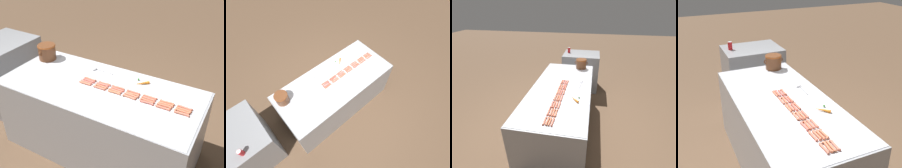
% 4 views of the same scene
% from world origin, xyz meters
% --- Properties ---
extents(ground_plane, '(20.00, 20.00, 0.00)m').
position_xyz_m(ground_plane, '(0.00, 0.00, 0.00)').
color(ground_plane, brown).
extents(griddle_counter, '(0.96, 2.16, 0.86)m').
position_xyz_m(griddle_counter, '(0.00, 0.00, 0.43)').
color(griddle_counter, '#9EA0A5').
rests_on(griddle_counter, ground_plane).
extents(back_cabinet, '(0.89, 0.69, 0.93)m').
position_xyz_m(back_cabinet, '(0.18, 1.71, 0.47)').
color(back_cabinet, gray).
rests_on(back_cabinet, ground_plane).
extents(hot_dog_0, '(0.03, 0.15, 0.02)m').
position_xyz_m(hot_dog_0, '(-0.03, -0.88, 0.87)').
color(hot_dog_0, '#CC6D53').
rests_on(hot_dog_0, griddle_counter).
extents(hot_dog_1, '(0.03, 0.15, 0.02)m').
position_xyz_m(hot_dog_1, '(-0.03, -0.70, 0.87)').
color(hot_dog_1, '#D7684F').
rests_on(hot_dog_1, griddle_counter).
extents(hot_dog_2, '(0.03, 0.15, 0.02)m').
position_xyz_m(hot_dog_2, '(-0.03, -0.54, 0.87)').
color(hot_dog_2, '#D06453').
rests_on(hot_dog_2, griddle_counter).
extents(hot_dog_3, '(0.03, 0.15, 0.02)m').
position_xyz_m(hot_dog_3, '(-0.02, -0.36, 0.87)').
color(hot_dog_3, '#D47254').
rests_on(hot_dog_3, griddle_counter).
extents(hot_dog_4, '(0.03, 0.15, 0.02)m').
position_xyz_m(hot_dog_4, '(-0.02, -0.19, 0.87)').
color(hot_dog_4, '#D5714C').
rests_on(hot_dog_4, griddle_counter).
extents(hot_dog_5, '(0.02, 0.15, 0.02)m').
position_xyz_m(hot_dog_5, '(-0.03, -0.01, 0.87)').
color(hot_dog_5, '#D56C52').
rests_on(hot_dog_5, griddle_counter).
extents(hot_dog_6, '(0.03, 0.15, 0.02)m').
position_xyz_m(hot_dog_6, '(-0.03, 0.17, 0.87)').
color(hot_dog_6, '#D56C4D').
rests_on(hot_dog_6, griddle_counter).
extents(hot_dog_7, '(0.03, 0.15, 0.02)m').
position_xyz_m(hot_dog_7, '(0.01, -0.88, 0.87)').
color(hot_dog_7, '#CF6F4D').
rests_on(hot_dog_7, griddle_counter).
extents(hot_dog_8, '(0.03, 0.15, 0.02)m').
position_xyz_m(hot_dog_8, '(0.01, -0.71, 0.87)').
color(hot_dog_8, '#CB6C4D').
rests_on(hot_dog_8, griddle_counter).
extents(hot_dog_9, '(0.03, 0.15, 0.02)m').
position_xyz_m(hot_dog_9, '(0.01, -0.54, 0.87)').
color(hot_dog_9, '#D16B4C').
rests_on(hot_dog_9, griddle_counter).
extents(hot_dog_10, '(0.03, 0.15, 0.02)m').
position_xyz_m(hot_dog_10, '(0.01, -0.36, 0.87)').
color(hot_dog_10, '#CB6F53').
rests_on(hot_dog_10, griddle_counter).
extents(hot_dog_11, '(0.02, 0.15, 0.02)m').
position_xyz_m(hot_dog_11, '(0.01, -0.18, 0.87)').
color(hot_dog_11, '#D26E55').
rests_on(hot_dog_11, griddle_counter).
extents(hot_dog_12, '(0.03, 0.15, 0.02)m').
position_xyz_m(hot_dog_12, '(0.01, -0.02, 0.87)').
color(hot_dog_12, '#D06F4D').
rests_on(hot_dog_12, griddle_counter).
extents(hot_dog_13, '(0.03, 0.15, 0.02)m').
position_xyz_m(hot_dog_13, '(0.00, 0.17, 0.87)').
color(hot_dog_13, '#CA6655').
rests_on(hot_dog_13, griddle_counter).
extents(hot_dog_14, '(0.03, 0.15, 0.02)m').
position_xyz_m(hot_dog_14, '(0.04, -0.88, 0.87)').
color(hot_dog_14, '#CC714D').
rests_on(hot_dog_14, griddle_counter).
extents(hot_dog_15, '(0.03, 0.15, 0.02)m').
position_xyz_m(hot_dog_15, '(0.04, -0.71, 0.87)').
color(hot_dog_15, '#D3704F').
rests_on(hot_dog_15, griddle_counter).
extents(hot_dog_16, '(0.03, 0.15, 0.02)m').
position_xyz_m(hot_dog_16, '(0.04, -0.53, 0.87)').
color(hot_dog_16, '#D56E54').
rests_on(hot_dog_16, griddle_counter).
extents(hot_dog_17, '(0.03, 0.15, 0.02)m').
position_xyz_m(hot_dog_17, '(0.04, -0.36, 0.87)').
color(hot_dog_17, '#D66F4F').
rests_on(hot_dog_17, griddle_counter).
extents(hot_dog_18, '(0.03, 0.15, 0.02)m').
position_xyz_m(hot_dog_18, '(0.04, -0.19, 0.87)').
color(hot_dog_18, '#D56552').
rests_on(hot_dog_18, griddle_counter).
extents(hot_dog_19, '(0.03, 0.15, 0.02)m').
position_xyz_m(hot_dog_19, '(0.04, -0.01, 0.87)').
color(hot_dog_19, '#D86556').
rests_on(hot_dog_19, griddle_counter).
extents(hot_dog_20, '(0.03, 0.15, 0.02)m').
position_xyz_m(hot_dog_20, '(0.04, 0.16, 0.87)').
color(hot_dog_20, '#D06456').
rests_on(hot_dog_20, griddle_counter).
extents(hot_dog_21, '(0.03, 0.15, 0.02)m').
position_xyz_m(hot_dog_21, '(0.07, -0.88, 0.87)').
color(hot_dog_21, '#CF6C55').
rests_on(hot_dog_21, griddle_counter).
extents(hot_dog_22, '(0.03, 0.15, 0.02)m').
position_xyz_m(hot_dog_22, '(0.07, -0.71, 0.87)').
color(hot_dog_22, '#D26E4D').
rests_on(hot_dog_22, griddle_counter).
extents(hot_dog_23, '(0.03, 0.15, 0.02)m').
position_xyz_m(hot_dog_23, '(0.07, -0.54, 0.87)').
color(hot_dog_23, '#D66E55').
rests_on(hot_dog_23, griddle_counter).
extents(hot_dog_24, '(0.02, 0.15, 0.02)m').
position_xyz_m(hot_dog_24, '(0.07, -0.36, 0.87)').
color(hot_dog_24, '#C96650').
rests_on(hot_dog_24, griddle_counter).
extents(hot_dog_25, '(0.03, 0.15, 0.02)m').
position_xyz_m(hot_dog_25, '(0.07, -0.18, 0.87)').
color(hot_dog_25, '#CB694F').
rests_on(hot_dog_25, griddle_counter).
extents(hot_dog_26, '(0.03, 0.15, 0.02)m').
position_xyz_m(hot_dog_26, '(0.07, -0.02, 0.87)').
color(hot_dog_26, '#D36950').
rests_on(hot_dog_26, griddle_counter).
extents(hot_dog_27, '(0.03, 0.15, 0.02)m').
position_xyz_m(hot_dog_27, '(0.07, 0.16, 0.87)').
color(hot_dog_27, '#CF694F').
rests_on(hot_dog_27, griddle_counter).
extents(bean_pot, '(0.27, 0.22, 0.19)m').
position_xyz_m(bean_pot, '(0.24, 0.91, 0.96)').
color(bean_pot, brown).
rests_on(bean_pot, griddle_counter).
extents(serving_spoon, '(0.07, 0.27, 0.02)m').
position_xyz_m(serving_spoon, '(0.30, 0.21, 0.87)').
color(serving_spoon, '#B7B7BC').
rests_on(serving_spoon, griddle_counter).
extents(carrot, '(0.14, 0.15, 0.03)m').
position_xyz_m(carrot, '(0.26, -0.36, 0.87)').
color(carrot, orange).
rests_on(carrot, griddle_counter).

